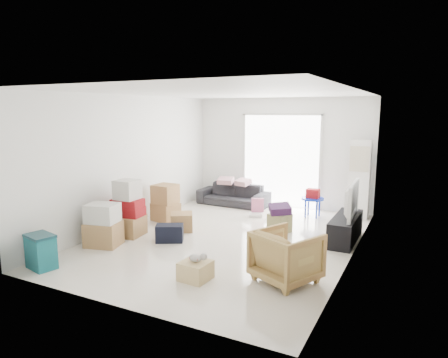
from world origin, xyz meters
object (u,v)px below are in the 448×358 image
object	(u,v)px
storage_bins	(41,251)
wood_crate	(195,271)
tv_console	(345,228)
ottoman	(280,223)
armchair	(287,254)
kids_table	(313,197)
television	(346,213)
sofa	(233,191)
ac_tower	(359,179)

from	to	relation	value
storage_bins	wood_crate	bearing A→B (deg)	17.05
tv_console	ottoman	world-z (taller)	tv_console
armchair	kids_table	distance (m)	3.67
television	ottoman	world-z (taller)	television
storage_bins	kids_table	bearing A→B (deg)	59.05
storage_bins	ottoman	xyz separation A→B (m)	(2.64, 3.42, -0.09)
tv_console	storage_bins	world-z (taller)	storage_bins
sofa	storage_bins	size ratio (longest dim) A/B	3.39
ac_tower	tv_console	distance (m)	1.89
armchair	wood_crate	size ratio (longest dim) A/B	2.04
wood_crate	storage_bins	bearing A→B (deg)	-162.95
armchair	wood_crate	bearing A→B (deg)	49.73
tv_console	wood_crate	size ratio (longest dim) A/B	3.47
armchair	storage_bins	distance (m)	3.70
television	kids_table	xyz separation A→B (m)	(-0.98, 1.41, -0.08)
kids_table	armchair	bearing A→B (deg)	-81.10
storage_bins	television	bearing A→B (deg)	41.57
ottoman	wood_crate	distance (m)	2.73
tv_console	ac_tower	bearing A→B (deg)	91.61
television	sofa	world-z (taller)	sofa
ac_tower	kids_table	size ratio (longest dim) A/B	2.73
ottoman	television	bearing A→B (deg)	1.82
sofa	kids_table	distance (m)	2.11
ac_tower	sofa	distance (m)	3.08
television	storage_bins	bearing A→B (deg)	129.33
armchair	tv_console	bearing A→B (deg)	-75.35
storage_bins	kids_table	distance (m)	5.67
television	ac_tower	bearing A→B (deg)	-0.62
wood_crate	sofa	bearing A→B (deg)	108.83
television	sofa	size ratio (longest dim) A/B	0.61
ac_tower	television	size ratio (longest dim) A/B	1.58
tv_console	storage_bins	distance (m)	5.21
ac_tower	tv_console	size ratio (longest dim) A/B	1.27
ac_tower	sofa	xyz separation A→B (m)	(-3.03, -0.15, -0.52)
ac_tower	television	bearing A→B (deg)	-88.39
storage_bins	ottoman	bearing A→B (deg)	52.37
kids_table	ottoman	bearing A→B (deg)	-101.02
sofa	kids_table	size ratio (longest dim) A/B	2.83
ac_tower	kids_table	distance (m)	1.09
television	ottoman	xyz separation A→B (m)	(-1.26, -0.04, -0.35)
ac_tower	sofa	bearing A→B (deg)	-177.16
armchair	wood_crate	world-z (taller)	armchair
television	storage_bins	size ratio (longest dim) A/B	2.07
sofa	wood_crate	xyz separation A→B (m)	(1.49, -4.37, -0.22)
tv_console	sofa	distance (m)	3.48
television	armchair	bearing A→B (deg)	167.14
ottoman	kids_table	bearing A→B (deg)	78.98
sofa	ottoman	size ratio (longest dim) A/B	4.94
ac_tower	armchair	world-z (taller)	ac_tower
television	kids_table	bearing A→B (deg)	32.73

